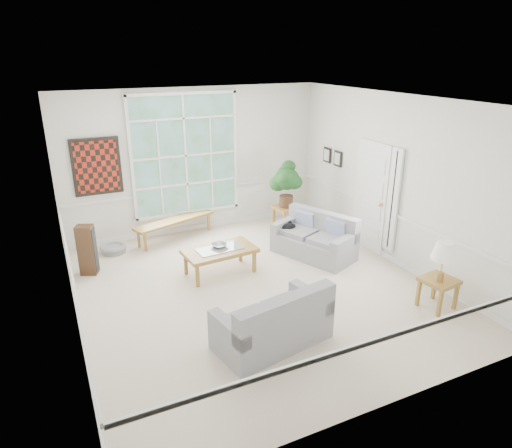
{
  "coord_description": "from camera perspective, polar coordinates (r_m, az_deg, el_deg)",
  "views": [
    {
      "loc": [
        -2.82,
        -6.0,
        3.67
      ],
      "look_at": [
        0.1,
        0.2,
        1.05
      ],
      "focal_mm": 32.0,
      "sensor_mm": 36.0,
      "label": 1
    }
  ],
  "objects": [
    {
      "name": "pewter_bowl",
      "position": [
        7.95,
        -4.59,
        -2.63
      ],
      "size": [
        0.43,
        0.43,
        0.08
      ],
      "primitive_type": "imported",
      "rotation": [
        0.0,
        0.0,
        0.34
      ],
      "color": "#97979C",
      "rests_on": "coffee_table"
    },
    {
      "name": "wall_frame_far",
      "position": [
        10.07,
        8.84,
        8.52
      ],
      "size": [
        0.04,
        0.26,
        0.32
      ],
      "primitive_type": "cube",
      "color": "black",
      "rests_on": "wall_right"
    },
    {
      "name": "table_lamp",
      "position": [
        7.17,
        22.29,
        -4.41
      ],
      "size": [
        0.41,
        0.41,
        0.62
      ],
      "primitive_type": null,
      "rotation": [
        0.0,
        0.0,
        0.15
      ],
      "color": "white",
      "rests_on": "side_table"
    },
    {
      "name": "door_sidelight",
      "position": [
        8.52,
        16.81,
        2.8
      ],
      "size": [
        0.08,
        0.26,
        1.9
      ],
      "primitive_type": "cube",
      "color": "white",
      "rests_on": "wall_right"
    },
    {
      "name": "wall_back",
      "position": [
        9.68,
        -7.69,
        7.77
      ],
      "size": [
        5.5,
        0.02,
        3.0
      ],
      "primitive_type": "cube",
      "color": "silver",
      "rests_on": "ground"
    },
    {
      "name": "wall_frame_near",
      "position": [
        9.75,
        10.15,
        8.04
      ],
      "size": [
        0.04,
        0.26,
        0.32
      ],
      "primitive_type": "cube",
      "color": "black",
      "rests_on": "wall_right"
    },
    {
      "name": "cat",
      "position": [
        8.81,
        4.11,
        -0.3
      ],
      "size": [
        0.31,
        0.23,
        0.14
      ],
      "primitive_type": "ellipsoid",
      "rotation": [
        0.0,
        0.0,
        0.07
      ],
      "color": "black",
      "rests_on": "loveseat_right"
    },
    {
      "name": "floor_speaker",
      "position": [
        8.39,
        -20.37,
        -3.07
      ],
      "size": [
        0.34,
        0.31,
        0.89
      ],
      "primitive_type": "cube",
      "rotation": [
        0.0,
        0.0,
        -0.4
      ],
      "color": "#3F2717",
      "rests_on": "floor"
    },
    {
      "name": "wall_right",
      "position": [
        8.47,
        17.13,
        5.14
      ],
      "size": [
        0.02,
        6.0,
        3.0
      ],
      "primitive_type": "cube",
      "color": "silver",
      "rests_on": "ground"
    },
    {
      "name": "houseplant",
      "position": [
        9.64,
        3.83,
        4.99
      ],
      "size": [
        0.76,
        0.76,
        1.0
      ],
      "primitive_type": null,
      "rotation": [
        0.0,
        0.0,
        0.4
      ],
      "color": "#1B481C",
      "rests_on": "end_table"
    },
    {
      "name": "coffee_table",
      "position": [
        7.99,
        -4.51,
        -4.64
      ],
      "size": [
        1.28,
        0.77,
        0.46
      ],
      "primitive_type": "cube",
      "rotation": [
        0.0,
        0.0,
        0.08
      ],
      "color": "olive",
      "rests_on": "floor"
    },
    {
      "name": "wall_art",
      "position": [
        9.23,
        -19.28,
        6.79
      ],
      "size": [
        0.9,
        0.06,
        1.1
      ],
      "primitive_type": "cube",
      "color": "#601810",
      "rests_on": "wall_back"
    },
    {
      "name": "wall_front",
      "position": [
        4.65,
        16.02,
        -7.75
      ],
      "size": [
        5.5,
        0.02,
        3.0
      ],
      "primitive_type": "cube",
      "color": "silver",
      "rests_on": "ground"
    },
    {
      "name": "ceiling",
      "position": [
        6.66,
        -0.05,
        15.16
      ],
      "size": [
        5.5,
        6.0,
        0.02
      ],
      "primitive_type": "cube",
      "color": "white",
      "rests_on": "ground"
    },
    {
      "name": "pet_bed",
      "position": [
        9.26,
        -17.4,
        -2.97
      ],
      "size": [
        0.63,
        0.63,
        0.14
      ],
      "primitive_type": "cylinder",
      "rotation": [
        0.0,
        0.0,
        -0.4
      ],
      "color": "gray",
      "rests_on": "floor"
    },
    {
      "name": "wall_left",
      "position": [
        6.38,
        -23.01,
        -0.69
      ],
      "size": [
        0.02,
        6.0,
        3.0
      ],
      "primitive_type": "cube",
      "color": "silver",
      "rests_on": "ground"
    },
    {
      "name": "loveseat_right",
      "position": [
        8.62,
        7.25,
        -1.48
      ],
      "size": [
        1.31,
        1.69,
        0.82
      ],
      "primitive_type": "cube",
      "rotation": [
        0.0,
        0.0,
        0.4
      ],
      "color": "gray",
      "rests_on": "floor"
    },
    {
      "name": "end_table",
      "position": [
        9.89,
        3.94,
        0.73
      ],
      "size": [
        0.57,
        0.57,
        0.53
      ],
      "primitive_type": "cube",
      "rotation": [
        0.0,
        0.0,
        0.08
      ],
      "color": "olive",
      "rests_on": "floor"
    },
    {
      "name": "floor",
      "position": [
        7.58,
        -0.04,
        -8.08
      ],
      "size": [
        5.5,
        6.0,
        0.01
      ],
      "primitive_type": "cube",
      "color": "beige",
      "rests_on": "ground"
    },
    {
      "name": "entry_door",
      "position": [
        9.0,
        14.12,
        3.35
      ],
      "size": [
        0.08,
        0.9,
        2.1
      ],
      "primitive_type": "cube",
      "color": "white",
      "rests_on": "floor"
    },
    {
      "name": "window_bench",
      "position": [
        9.58,
        -10.06,
        -0.61
      ],
      "size": [
        1.79,
        0.92,
        0.42
      ],
      "primitive_type": "cube",
      "rotation": [
        0.0,
        0.0,
        0.34
      ],
      "color": "olive",
      "rests_on": "floor"
    },
    {
      "name": "window_back",
      "position": [
        9.55,
        -8.81,
        8.46
      ],
      "size": [
        2.3,
        0.08,
        2.4
      ],
      "primitive_type": "cube",
      "color": "white",
      "rests_on": "wall_back"
    },
    {
      "name": "loveseat_front",
      "position": [
        6.1,
        2.03,
        -11.42
      ],
      "size": [
        1.62,
        1.04,
        0.82
      ],
      "primitive_type": "cube",
      "rotation": [
        0.0,
        0.0,
        0.18
      ],
      "color": "gray",
      "rests_on": "floor"
    },
    {
      "name": "side_table",
      "position": [
        7.47,
        21.72,
        -8.03
      ],
      "size": [
        0.53,
        0.53,
        0.48
      ],
      "primitive_type": "cube",
      "rotation": [
        0.0,
        0.0,
        0.14
      ],
      "color": "olive",
      "rests_on": "floor"
    }
  ]
}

